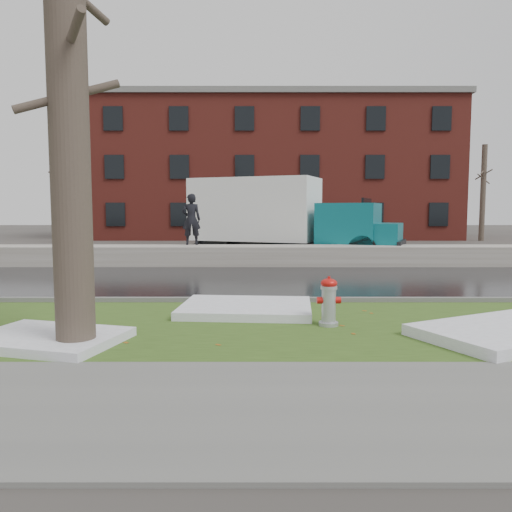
{
  "coord_description": "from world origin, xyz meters",
  "views": [
    {
      "loc": [
        0.58,
        -10.09,
        2.1
      ],
      "look_at": [
        0.58,
        1.82,
        1.0
      ],
      "focal_mm": 35.0,
      "sensor_mm": 36.0,
      "label": 1
    }
  ],
  "objects_px": {
    "tree": "(68,102)",
    "box_truck": "(278,216)",
    "worker": "(191,219)",
    "fire_hydrant": "(329,299)"
  },
  "relations": [
    {
      "from": "tree",
      "to": "box_truck",
      "type": "height_order",
      "value": "tree"
    },
    {
      "from": "fire_hydrant",
      "to": "tree",
      "type": "distance_m",
      "value": 5.29
    },
    {
      "from": "tree",
      "to": "worker",
      "type": "distance_m",
      "value": 12.19
    },
    {
      "from": "fire_hydrant",
      "to": "tree",
      "type": "bearing_deg",
      "value": -163.07
    },
    {
      "from": "tree",
      "to": "box_truck",
      "type": "distance_m",
      "value": 15.02
    },
    {
      "from": "box_truck",
      "to": "worker",
      "type": "xyz_separation_m",
      "value": [
        -3.49,
        -2.41,
        -0.11
      ]
    },
    {
      "from": "fire_hydrant",
      "to": "worker",
      "type": "distance_m",
      "value": 11.35
    },
    {
      "from": "worker",
      "to": "tree",
      "type": "bearing_deg",
      "value": 81.86
    },
    {
      "from": "tree",
      "to": "worker",
      "type": "relative_size",
      "value": 3.63
    },
    {
      "from": "worker",
      "to": "box_truck",
      "type": "bearing_deg",
      "value": -152.68
    }
  ]
}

